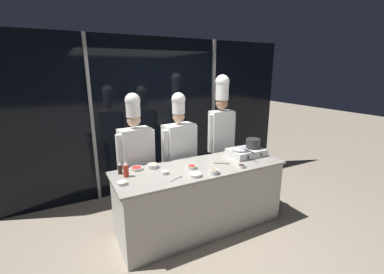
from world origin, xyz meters
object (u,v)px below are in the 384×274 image
object	(u,v)px
prep_bowl_rice	(195,174)
prep_bowl_soy_glaze	(242,166)
prep_bowl_bell_pepper	(137,168)
prep_bowl_shrimp	(153,166)
prep_bowl_chili_flakes	(192,167)
prep_bowl_garlic	(122,183)
chef_head	(136,150)
serving_spoon_solid	(178,177)
portable_stove	(246,152)
squeeze_bottle_soy	(120,168)
stock_pot	(253,143)
frying_pan	(240,148)
prep_bowl_mushrooms	(214,171)
prep_bowl_noodles	(165,172)
chef_sous	(179,146)
chef_line	(221,127)
serving_spoon_slotted	(225,163)
squeeze_bottle_chili	(126,169)

from	to	relation	value
prep_bowl_rice	prep_bowl_soy_glaze	bearing A→B (deg)	-2.71
prep_bowl_bell_pepper	prep_bowl_shrimp	size ratio (longest dim) A/B	1.08
prep_bowl_chili_flakes	prep_bowl_soy_glaze	bearing A→B (deg)	-24.07
prep_bowl_garlic	chef_head	bearing A→B (deg)	62.46
prep_bowl_chili_flakes	serving_spoon_solid	world-z (taller)	prep_bowl_chili_flakes
portable_stove	squeeze_bottle_soy	size ratio (longest dim) A/B	3.42
prep_bowl_rice	stock_pot	bearing A→B (deg)	15.58
frying_pan	prep_bowl_mushrooms	xyz separation A→B (m)	(-0.68, -0.36, -0.10)
prep_bowl_noodles	chef_sous	distance (m)	0.81
prep_bowl_rice	chef_sous	xyz separation A→B (m)	(0.19, 0.87, 0.11)
prep_bowl_mushrooms	prep_bowl_shrimp	distance (m)	0.82
frying_pan	chef_sous	size ratio (longest dim) A/B	0.24
squeeze_bottle_soy	chef_line	xyz separation A→B (m)	(1.76, 0.40, 0.27)
prep_bowl_garlic	prep_bowl_rice	bearing A→B (deg)	-12.13
prep_bowl_mushrooms	chef_line	world-z (taller)	chef_line
serving_spoon_slotted	chef_line	bearing A→B (deg)	59.99
portable_stove	squeeze_bottle_chili	bearing A→B (deg)	178.41
squeeze_bottle_chili	prep_bowl_bell_pepper	bearing A→B (deg)	42.08
prep_bowl_chili_flakes	frying_pan	bearing A→B (deg)	5.60
prep_bowl_rice	serving_spoon_solid	distance (m)	0.21
prep_bowl_bell_pepper	serving_spoon_slotted	size ratio (longest dim) A/B	0.78
portable_stove	serving_spoon_slotted	xyz separation A→B (m)	(-0.48, -0.14, -0.05)
squeeze_bottle_soy	serving_spoon_solid	world-z (taller)	squeeze_bottle_soy
stock_pot	prep_bowl_shrimp	world-z (taller)	stock_pot
frying_pan	serving_spoon_slotted	distance (m)	0.41
prep_bowl_bell_pepper	chef_line	world-z (taller)	chef_line
serving_spoon_solid	prep_bowl_bell_pepper	bearing A→B (deg)	127.40
prep_bowl_noodles	chef_head	size ratio (longest dim) A/B	0.05
squeeze_bottle_soy	prep_bowl_mushrooms	distance (m)	1.16
serving_spoon_slotted	prep_bowl_soy_glaze	bearing A→B (deg)	-61.30
serving_spoon_solid	chef_head	xyz separation A→B (m)	(-0.28, 0.81, 0.15)
squeeze_bottle_chili	prep_bowl_garlic	distance (m)	0.23
prep_bowl_rice	prep_bowl_shrimp	world-z (taller)	prep_bowl_shrimp
prep_bowl_bell_pepper	prep_bowl_soy_glaze	size ratio (longest dim) A/B	1.53
frying_pan	prep_bowl_noodles	size ratio (longest dim) A/B	4.46
prep_bowl_bell_pepper	chef_line	size ratio (longest dim) A/B	0.08
prep_bowl_bell_pepper	chef_sous	world-z (taller)	chef_sous
frying_pan	squeeze_bottle_soy	size ratio (longest dim) A/B	2.84
squeeze_bottle_chili	serving_spoon_slotted	bearing A→B (deg)	-8.16
serving_spoon_solid	chef_sous	xyz separation A→B (m)	(0.40, 0.82, 0.12)
prep_bowl_bell_pepper	prep_bowl_chili_flakes	bearing A→B (deg)	-24.09
prep_bowl_noodles	serving_spoon_slotted	bearing A→B (deg)	-3.34
stock_pot	prep_bowl_mushrooms	xyz separation A→B (m)	(-0.92, -0.37, -0.15)
squeeze_bottle_chili	prep_bowl_shrimp	xyz separation A→B (m)	(0.38, 0.13, -0.06)
stock_pot	chef_sous	distance (m)	1.12
squeeze_bottle_chili	prep_bowl_bell_pepper	world-z (taller)	squeeze_bottle_chili
stock_pot	prep_bowl_shrimp	distance (m)	1.55
prep_bowl_bell_pepper	prep_bowl_garlic	distance (m)	0.44
prep_bowl_soy_glaze	frying_pan	bearing A→B (deg)	55.33
frying_pan	prep_bowl_mushrooms	world-z (taller)	frying_pan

